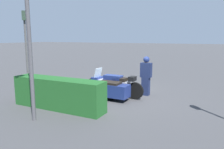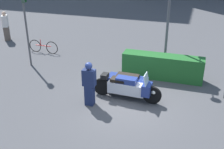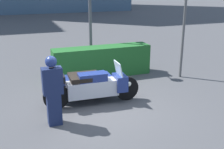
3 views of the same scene
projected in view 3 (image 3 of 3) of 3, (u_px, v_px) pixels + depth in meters
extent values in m
plane|color=#424244|center=(99.00, 108.00, 7.68)|extent=(160.00, 160.00, 0.00)
cylinder|color=black|center=(127.00, 88.00, 8.14)|extent=(0.71, 0.13, 0.71)
cylinder|color=black|center=(56.00, 97.00, 7.55)|extent=(0.71, 0.13, 0.71)
cylinder|color=black|center=(82.00, 89.00, 8.31)|extent=(0.55, 0.12, 0.55)
cube|color=#B7B7BC|center=(93.00, 88.00, 7.81)|extent=(1.44, 0.45, 0.45)
cube|color=navy|center=(92.00, 77.00, 7.71)|extent=(0.79, 0.41, 0.24)
cube|color=black|center=(81.00, 79.00, 7.62)|extent=(0.59, 0.40, 0.12)
cube|color=navy|center=(120.00, 82.00, 8.02)|extent=(0.34, 0.55, 0.44)
cube|color=silver|center=(118.00, 69.00, 7.87)|extent=(0.13, 0.52, 0.40)
sphere|color=white|center=(128.00, 84.00, 8.11)|extent=(0.18, 0.18, 0.18)
cube|color=navy|center=(84.00, 84.00, 8.29)|extent=(1.63, 0.67, 0.50)
sphere|color=navy|center=(106.00, 81.00, 8.48)|extent=(0.47, 0.47, 0.48)
cube|color=black|center=(84.00, 75.00, 8.20)|extent=(0.90, 0.55, 0.09)
cube|color=black|center=(60.00, 79.00, 7.43)|extent=(0.25, 0.37, 0.18)
cube|color=#192347|center=(54.00, 109.00, 6.73)|extent=(0.33, 0.28, 0.79)
cube|color=#192347|center=(52.00, 81.00, 6.51)|extent=(0.46, 0.28, 0.63)
sphere|color=tan|center=(51.00, 63.00, 6.37)|extent=(0.22, 0.22, 0.22)
sphere|color=navy|center=(51.00, 62.00, 6.36)|extent=(0.27, 0.27, 0.27)
cube|color=#1E5623|center=(102.00, 61.00, 10.20)|extent=(3.55, 0.72, 1.09)
cylinder|color=#4C4C51|center=(90.00, 19.00, 10.83)|extent=(0.12, 0.12, 3.88)
cylinder|color=#4C4C4C|center=(183.00, 33.00, 9.74)|extent=(0.09, 0.09, 3.23)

